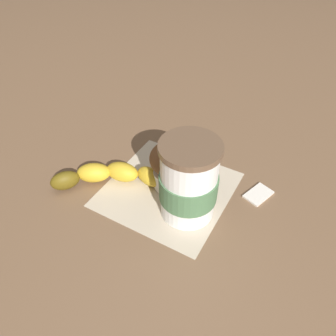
{
  "coord_description": "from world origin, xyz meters",
  "views": [
    {
      "loc": [
        -0.15,
        0.38,
        0.42
      ],
      "look_at": [
        0.0,
        0.0,
        0.05
      ],
      "focal_mm": 35.0,
      "sensor_mm": 36.0,
      "label": 1
    }
  ],
  "objects": [
    {
      "name": "ground_plane",
      "position": [
        0.0,
        0.0,
        0.0
      ],
      "size": [
        3.0,
        3.0,
        0.0
      ],
      "primitive_type": "plane",
      "color": "brown"
    },
    {
      "name": "paper_napkin",
      "position": [
        0.0,
        0.0,
        0.0
      ],
      "size": [
        0.24,
        0.24,
        0.0
      ],
      "primitive_type": "cube",
      "rotation": [
        0.0,
        0.0,
        -0.14
      ],
      "color": "beige",
      "rests_on": "ground_plane"
    },
    {
      "name": "coffee_cup",
      "position": [
        -0.05,
        0.03,
        0.07
      ],
      "size": [
        0.09,
        0.09,
        0.14
      ],
      "color": "white",
      "rests_on": "paper_napkin"
    },
    {
      "name": "muffin",
      "position": [
        0.0,
        -0.01,
        0.05
      ],
      "size": [
        0.07,
        0.07,
        0.09
      ],
      "color": "white",
      "rests_on": "paper_napkin"
    },
    {
      "name": "banana",
      "position": [
        0.11,
        0.02,
        0.02
      ],
      "size": [
        0.19,
        0.11,
        0.04
      ],
      "color": "gold",
      "rests_on": "paper_napkin"
    },
    {
      "name": "sugar_packet",
      "position": [
        -0.15,
        -0.05,
        0.0
      ],
      "size": [
        0.05,
        0.06,
        0.01
      ],
      "primitive_type": "cube",
      "rotation": [
        0.0,
        0.0,
        1.1
      ],
      "color": "white",
      "rests_on": "ground_plane"
    }
  ]
}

